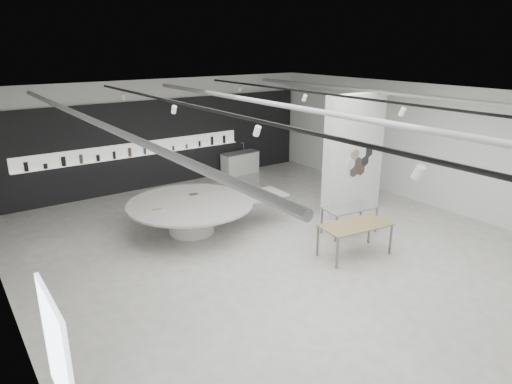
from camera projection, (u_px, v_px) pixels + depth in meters
room at (281, 172)px, 10.80m from camera, size 12.02×14.02×3.82m
back_wall_display at (160, 144)px, 16.33m from camera, size 11.80×0.27×3.10m
partition_column at (354, 155)px, 13.64m from camera, size 2.20×0.38×3.60m
display_island at (194, 212)px, 12.48m from camera, size 4.44×3.54×0.88m
sample_table_wood at (355, 227)px, 11.04m from camera, size 1.82×1.08×0.81m
sample_table_stone at (350, 209)px, 12.39m from camera, size 1.53×0.91×0.74m
kitchen_counter at (240, 163)px, 18.12m from camera, size 1.56×0.68×1.21m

